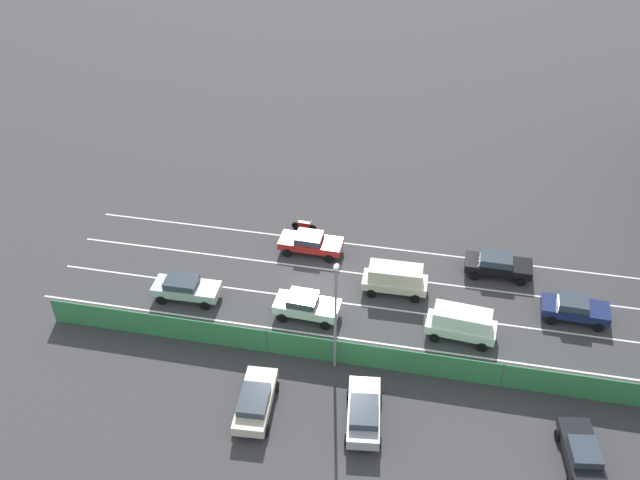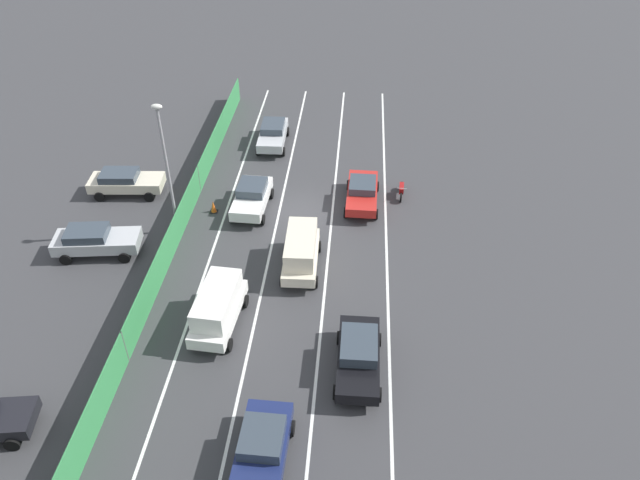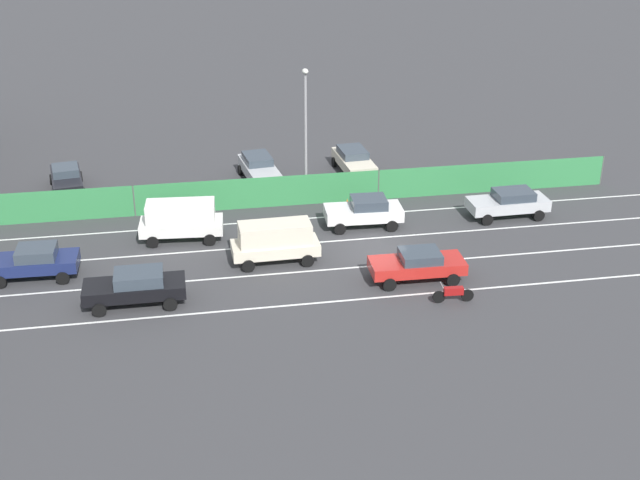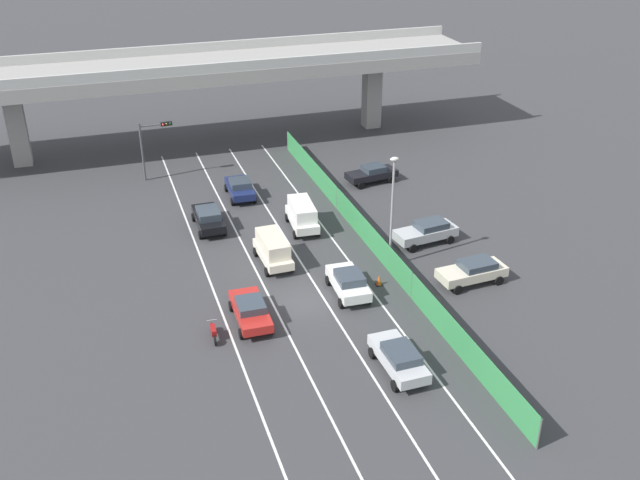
# 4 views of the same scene
# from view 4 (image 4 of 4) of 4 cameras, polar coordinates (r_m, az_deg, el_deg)

# --- Properties ---
(ground_plane) EXTENTS (300.00, 300.00, 0.00)m
(ground_plane) POSITION_cam_4_polar(r_m,az_deg,el_deg) (46.56, -1.63, -4.89)
(ground_plane) COLOR #38383A
(lane_line_left_edge) EXTENTS (0.14, 46.81, 0.01)m
(lane_line_left_edge) POSITION_cam_4_polar(r_m,az_deg,el_deg) (50.21, -8.78, -2.64)
(lane_line_left_edge) COLOR silver
(lane_line_left_edge) RESTS_ON ground
(lane_line_mid_left) EXTENTS (0.14, 46.81, 0.01)m
(lane_line_mid_left) POSITION_cam_4_polar(r_m,az_deg,el_deg) (50.71, -5.16, -2.08)
(lane_line_mid_left) COLOR silver
(lane_line_mid_left) RESTS_ON ground
(lane_line_mid_right) EXTENTS (0.14, 46.81, 0.01)m
(lane_line_mid_right) POSITION_cam_4_polar(r_m,az_deg,el_deg) (51.42, -1.64, -1.52)
(lane_line_mid_right) COLOR silver
(lane_line_mid_right) RESTS_ON ground
(lane_line_right_edge) EXTENTS (0.14, 46.81, 0.01)m
(lane_line_right_edge) POSITION_cam_4_polar(r_m,az_deg,el_deg) (52.32, 1.78, -0.98)
(lane_line_right_edge) COLOR silver
(lane_line_right_edge) RESTS_ON ground
(elevated_overpass) EXTENTS (53.78, 8.87, 8.98)m
(elevated_overpass) POSITION_cam_4_polar(r_m,az_deg,el_deg) (71.65, -9.05, 12.89)
(elevated_overpass) COLOR gray
(elevated_overpass) RESTS_ON ground
(green_fence) EXTENTS (0.10, 42.91, 1.85)m
(green_fence) POSITION_cam_4_polar(r_m,az_deg,el_deg) (52.57, 3.94, 0.24)
(green_fence) COLOR #338447
(green_fence) RESTS_ON ground
(car_van_white) EXTENTS (2.27, 4.52, 2.15)m
(car_van_white) POSITION_cam_4_polar(r_m,az_deg,el_deg) (55.19, -1.40, 2.03)
(car_van_white) COLOR silver
(car_van_white) RESTS_ON ground
(car_sedan_red) EXTENTS (2.13, 4.63, 1.50)m
(car_sedan_red) POSITION_cam_4_polar(r_m,az_deg,el_deg) (44.46, -5.43, -5.44)
(car_sedan_red) COLOR red
(car_sedan_red) RESTS_ON ground
(car_van_cream) EXTENTS (2.04, 4.43, 2.10)m
(car_van_cream) POSITION_cam_4_polar(r_m,az_deg,el_deg) (50.40, -3.69, -0.67)
(car_van_cream) COLOR beige
(car_van_cream) RESTS_ON ground
(car_sedan_silver) EXTENTS (2.08, 4.55, 1.58)m
(car_sedan_silver) POSITION_cam_4_polar(r_m,az_deg,el_deg) (40.50, 6.17, -9.09)
(car_sedan_silver) COLOR #B7BABC
(car_sedan_silver) RESTS_ON ground
(car_sedan_black) EXTENTS (2.06, 4.65, 1.63)m
(car_sedan_black) POSITION_cam_4_polar(r_m,az_deg,el_deg) (55.99, -8.68, 1.74)
(car_sedan_black) COLOR black
(car_sedan_black) RESTS_ON ground
(car_sedan_white) EXTENTS (2.22, 4.33, 1.67)m
(car_sedan_white) POSITION_cam_4_polar(r_m,az_deg,el_deg) (46.95, 2.23, -3.29)
(car_sedan_white) COLOR white
(car_sedan_white) RESTS_ON ground
(car_sedan_navy) EXTENTS (2.17, 4.37, 1.60)m
(car_sedan_navy) POSITION_cam_4_polar(r_m,az_deg,el_deg) (61.01, -6.25, 4.09)
(car_sedan_navy) COLOR navy
(car_sedan_navy) RESTS_ON ground
(motorcycle) EXTENTS (0.60, 1.95, 0.93)m
(motorcycle) POSITION_cam_4_polar(r_m,az_deg,el_deg) (43.48, -8.29, -7.08)
(motorcycle) COLOR black
(motorcycle) RESTS_ON ground
(parked_sedan_cream) EXTENTS (4.70, 2.28, 1.56)m
(parked_sedan_cream) POSITION_cam_4_polar(r_m,az_deg,el_deg) (49.25, 11.81, -2.37)
(parked_sedan_cream) COLOR beige
(parked_sedan_cream) RESTS_ON ground
(parked_wagon_silver) EXTENTS (4.82, 2.46, 1.63)m
(parked_wagon_silver) POSITION_cam_4_polar(r_m,az_deg,el_deg) (53.81, 8.31, 0.67)
(parked_wagon_silver) COLOR #B2B5B7
(parked_wagon_silver) RESTS_ON ground
(parked_sedan_dark) EXTENTS (4.65, 2.46, 1.53)m
(parked_sedan_dark) POSITION_cam_4_polar(r_m,az_deg,el_deg) (63.71, 4.07, 5.20)
(parked_sedan_dark) COLOR black
(parked_sedan_dark) RESTS_ON ground
(traffic_light) EXTENTS (2.87, 0.43, 5.18)m
(traffic_light) POSITION_cam_4_polar(r_m,az_deg,el_deg) (64.95, -12.93, 7.65)
(traffic_light) COLOR #47474C
(traffic_light) RESTS_ON ground
(street_lamp) EXTENTS (0.60, 0.36, 8.00)m
(street_lamp) POSITION_cam_4_polar(r_m,az_deg,el_deg) (48.67, 5.65, 2.90)
(street_lamp) COLOR gray
(street_lamp) RESTS_ON ground
(traffic_cone) EXTENTS (0.47, 0.47, 0.74)m
(traffic_cone) POSITION_cam_4_polar(r_m,az_deg,el_deg) (48.39, 4.61, -3.14)
(traffic_cone) COLOR orange
(traffic_cone) RESTS_ON ground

